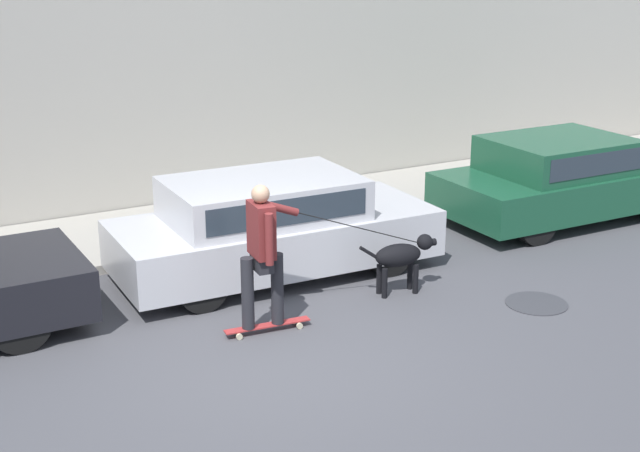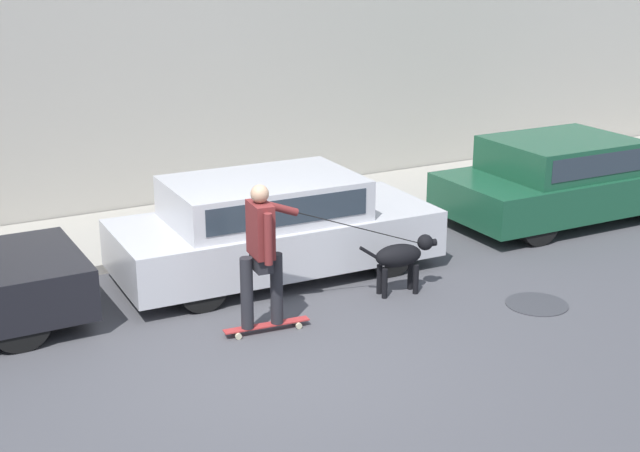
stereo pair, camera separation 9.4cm
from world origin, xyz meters
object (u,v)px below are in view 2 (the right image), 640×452
parked_car_1 (272,227)px  dog (402,256)px  skateboarder (262,250)px  parked_car_2 (564,180)px

parked_car_1 → dog: size_ratio=4.12×
parked_car_1 → skateboarder: (-0.89, -1.59, 0.33)m
parked_car_1 → skateboarder: 1.85m
parked_car_1 → skateboarder: bearing=-117.3°
parked_car_1 → parked_car_2: parked_car_1 is taller
parked_car_2 → dog: parked_car_2 is taller
dog → skateboarder: skateboarder is taller
parked_car_1 → parked_car_2: 5.01m
dog → parked_car_2: bearing=27.6°
parked_car_2 → dog: bearing=-160.0°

